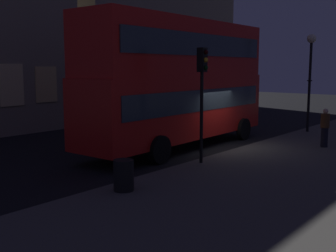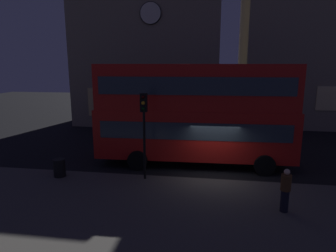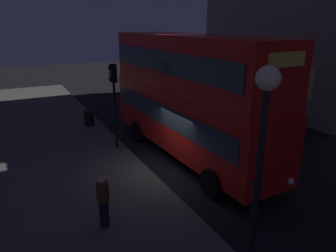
# 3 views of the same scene
# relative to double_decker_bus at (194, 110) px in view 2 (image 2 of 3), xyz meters

# --- Properties ---
(ground_plane) EXTENTS (80.00, 80.00, 0.00)m
(ground_plane) POSITION_rel_double_decker_bus_xyz_m (1.13, -1.68, -3.09)
(ground_plane) COLOR black
(sidewalk_slab) EXTENTS (44.00, 7.41, 0.12)m
(sidewalk_slab) POSITION_rel_double_decker_bus_xyz_m (1.13, -5.99, -3.03)
(sidewalk_slab) COLOR #4C4944
(sidewalk_slab) RESTS_ON ground
(building_with_clock) EXTENTS (12.95, 7.94, 14.22)m
(building_with_clock) POSITION_rel_double_decker_bus_xyz_m (-5.05, 12.54, 4.03)
(building_with_clock) COLOR gray
(building_with_clock) RESTS_ON ground
(double_decker_bus) EXTENTS (10.85, 3.02, 5.56)m
(double_decker_bus) POSITION_rel_double_decker_bus_xyz_m (0.00, 0.00, 0.00)
(double_decker_bus) COLOR red
(double_decker_bus) RESTS_ON ground
(traffic_light_near_kerb) EXTENTS (0.34, 0.37, 4.13)m
(traffic_light_near_kerb) POSITION_rel_double_decker_bus_xyz_m (-2.18, -2.74, -0.00)
(traffic_light_near_kerb) COLOR black
(traffic_light_near_kerb) RESTS_ON sidewalk_slab
(pedestrian) EXTENTS (0.38, 0.38, 1.68)m
(pedestrian) POSITION_rel_double_decker_bus_xyz_m (3.71, -5.10, -2.11)
(pedestrian) COLOR black
(pedestrian) RESTS_ON sidewalk_slab
(litter_bin) EXTENTS (0.58, 0.58, 0.88)m
(litter_bin) POSITION_rel_double_decker_bus_xyz_m (-6.40, -3.05, -2.52)
(litter_bin) COLOR black
(litter_bin) RESTS_ON sidewalk_slab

